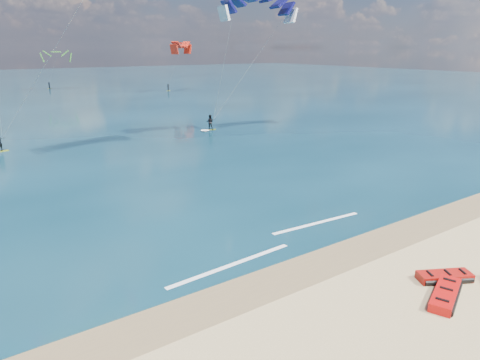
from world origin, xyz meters
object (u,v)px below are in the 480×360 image
packed_kite_mid (444,280)px  kitesurfer_far (235,58)px  packed_kite_left (445,299)px  kitesurfer_main (17,47)px

packed_kite_mid → kitesurfer_far: kitesurfer_far is taller
packed_kite_left → kitesurfer_far: size_ratio=0.18×
kitesurfer_far → packed_kite_mid: bearing=-89.1°
packed_kite_left → kitesurfer_main: size_ratio=0.15×
kitesurfer_far → kitesurfer_main: bearing=-160.2°
packed_kite_left → kitesurfer_far: (11.83, 32.28, 8.09)m
packed_kite_mid → kitesurfer_main: size_ratio=0.13×
kitesurfer_far → packed_kite_left: bearing=-90.7°
packed_kite_left → kitesurfer_main: (-9.08, 32.16, 9.18)m
packed_kite_left → kitesurfer_main: kitesurfer_main is taller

